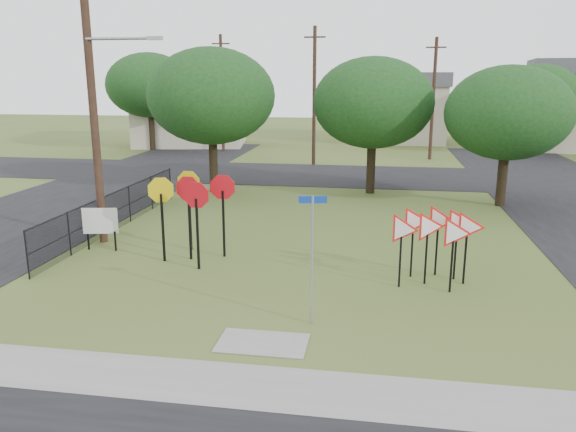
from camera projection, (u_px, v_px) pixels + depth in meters
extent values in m
plane|color=#3D511E|center=(281.00, 302.00, 14.80)|extent=(140.00, 140.00, 0.00)
cube|color=gray|center=(243.00, 385.00, 10.77)|extent=(30.00, 1.60, 0.02)
cube|color=#3D511E|center=(227.00, 422.00, 9.62)|extent=(30.00, 0.80, 0.02)
cube|color=black|center=(66.00, 204.00, 26.26)|extent=(8.00, 50.00, 0.02)
cube|color=black|center=(338.00, 175.00, 33.96)|extent=(60.00, 8.00, 0.02)
cube|color=gray|center=(263.00, 343.00, 12.50)|extent=(2.00, 1.20, 0.02)
cylinder|color=#93959B|center=(312.00, 261.00, 13.15)|extent=(0.06, 0.06, 3.14)
cube|color=navy|center=(313.00, 200.00, 12.80)|extent=(0.64, 0.12, 0.17)
cube|color=black|center=(190.00, 226.00, 18.05)|extent=(0.07, 0.07, 2.23)
cube|color=black|center=(224.00, 224.00, 18.32)|extent=(0.07, 0.07, 2.23)
cube|color=black|center=(198.00, 234.00, 17.11)|extent=(0.07, 0.07, 2.23)
cube|color=black|center=(163.00, 228.00, 17.86)|extent=(0.07, 0.07, 2.23)
cube|color=black|center=(190.00, 218.00, 19.07)|extent=(0.07, 0.07, 2.23)
cube|color=black|center=(400.00, 259.00, 15.70)|extent=(0.05, 0.05, 1.65)
cube|color=black|center=(426.00, 256.00, 15.94)|extent=(0.05, 0.05, 1.65)
cube|color=black|center=(452.00, 264.00, 15.31)|extent=(0.05, 0.05, 1.65)
cube|color=black|center=(412.00, 250.00, 16.52)|extent=(0.05, 0.05, 1.65)
cube|color=black|center=(437.00, 248.00, 16.67)|extent=(0.05, 0.05, 1.65)
cube|color=black|center=(465.00, 256.00, 15.94)|extent=(0.05, 0.05, 1.65)
cube|color=black|center=(455.00, 252.00, 16.30)|extent=(0.05, 0.05, 1.65)
cube|color=black|center=(88.00, 240.00, 19.25)|extent=(0.05, 0.05, 0.69)
cube|color=black|center=(115.00, 241.00, 19.09)|extent=(0.05, 0.05, 0.69)
cube|color=silver|center=(100.00, 221.00, 19.01)|extent=(1.17, 0.27, 0.89)
cylinder|color=#39241A|center=(92.00, 101.00, 19.06)|extent=(0.28, 0.28, 10.00)
cylinder|color=#93959B|center=(120.00, 38.00, 18.29)|extent=(2.40, 0.10, 0.10)
cube|color=#93959B|center=(155.00, 38.00, 18.10)|extent=(0.50, 0.18, 0.12)
cylinder|color=#39241A|center=(314.00, 97.00, 37.03)|extent=(0.24, 0.24, 9.00)
cube|color=#39241A|center=(315.00, 37.00, 36.11)|extent=(1.40, 0.10, 0.10)
cylinder|color=#39241A|center=(433.00, 100.00, 39.66)|extent=(0.24, 0.24, 8.50)
cube|color=#39241A|center=(436.00, 47.00, 38.81)|extent=(1.40, 0.10, 0.10)
cylinder|color=#39241A|center=(222.00, 94.00, 44.03)|extent=(0.24, 0.24, 9.00)
cube|color=#39241A|center=(221.00, 44.00, 43.12)|extent=(1.40, 0.10, 0.10)
cylinder|color=black|center=(27.00, 255.00, 16.29)|extent=(0.05, 0.05, 1.50)
cylinder|color=black|center=(69.00, 234.00, 18.50)|extent=(0.05, 0.05, 1.50)
cylinder|color=black|center=(103.00, 217.00, 20.70)|extent=(0.05, 0.05, 1.50)
cylinder|color=black|center=(130.00, 204.00, 22.90)|extent=(0.05, 0.05, 1.50)
cylinder|color=black|center=(152.00, 193.00, 25.11)|extent=(0.05, 0.05, 1.50)
cylinder|color=black|center=(170.00, 183.00, 27.31)|extent=(0.05, 0.05, 1.50)
cube|color=black|center=(115.00, 192.00, 21.63)|extent=(0.03, 11.50, 0.03)
cube|color=black|center=(117.00, 210.00, 21.80)|extent=(0.03, 11.50, 0.03)
cube|color=black|center=(117.00, 210.00, 21.80)|extent=(0.01, 11.50, 1.50)
cube|color=#BAAE96|center=(191.00, 110.00, 48.85)|extent=(10.08, 8.46, 6.00)
cube|color=#49494E|center=(189.00, 68.00, 47.99)|extent=(10.58, 8.88, 1.20)
cube|color=#BAAE96|center=(399.00, 114.00, 51.89)|extent=(8.00, 8.00, 5.00)
cube|color=#49494E|center=(400.00, 79.00, 51.15)|extent=(8.40, 8.40, 1.20)
cube|color=#BAAE96|center=(575.00, 112.00, 45.74)|extent=(7.91, 7.91, 6.00)
cylinder|color=black|center=(214.00, 167.00, 28.84)|extent=(0.44, 0.44, 2.62)
ellipsoid|color=#143315|center=(211.00, 96.00, 27.99)|extent=(6.40, 6.40, 4.80)
cylinder|color=black|center=(371.00, 169.00, 28.56)|extent=(0.44, 0.44, 2.45)
ellipsoid|color=#143315|center=(373.00, 103.00, 27.76)|extent=(6.00, 6.00, 4.50)
cylinder|color=black|center=(502.00, 181.00, 25.72)|extent=(0.44, 0.44, 2.27)
ellipsoid|color=#143315|center=(508.00, 113.00, 24.98)|extent=(5.60, 5.60, 4.20)
cylinder|color=black|center=(152.00, 133.00, 45.72)|extent=(0.44, 0.44, 2.80)
ellipsoid|color=#143315|center=(149.00, 85.00, 44.81)|extent=(6.80, 6.80, 5.10)
cylinder|color=black|center=(533.00, 138.00, 42.96)|extent=(0.44, 0.44, 2.45)
ellipsoid|color=#143315|center=(538.00, 94.00, 42.16)|extent=(6.00, 6.00, 4.50)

